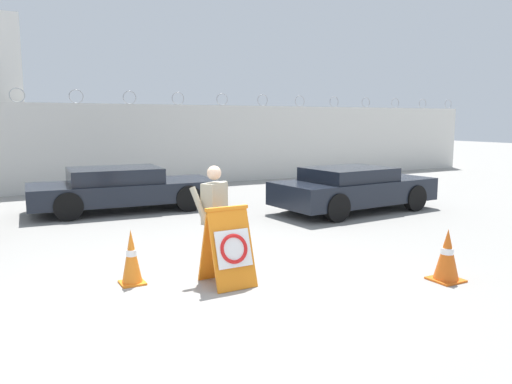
{
  "coord_description": "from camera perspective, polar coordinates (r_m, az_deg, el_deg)",
  "views": [
    {
      "loc": [
        -2.76,
        -6.34,
        2.39
      ],
      "look_at": [
        1.49,
        1.47,
        1.1
      ],
      "focal_mm": 35.0,
      "sensor_mm": 36.0,
      "label": 1
    }
  ],
  "objects": [
    {
      "name": "ground_plane",
      "position": [
        7.31,
        -4.81,
        -10.81
      ],
      "size": [
        90.0,
        90.0,
        0.0
      ],
      "primitive_type": "plane",
      "color": "gray"
    },
    {
      "name": "perimeter_wall",
      "position": [
        17.73,
        -19.6,
        4.82
      ],
      "size": [
        36.0,
        0.3,
        3.38
      ],
      "color": "silver",
      "rests_on": "ground_plane"
    },
    {
      "name": "barricade_sign",
      "position": [
        7.27,
        -3.16,
        -6.2
      ],
      "size": [
        0.67,
        0.74,
        1.15
      ],
      "rotation": [
        0.0,
        0.0,
        0.02
      ],
      "color": "orange",
      "rests_on": "ground_plane"
    },
    {
      "name": "security_guard",
      "position": [
        7.68,
        -4.78,
        -2.63
      ],
      "size": [
        0.67,
        0.42,
        1.7
      ],
      "rotation": [
        0.0,
        0.0,
        -2.58
      ],
      "color": "#514C42",
      "rests_on": "ground_plane"
    },
    {
      "name": "traffic_cone_near",
      "position": [
        7.55,
        -14.05,
        -7.24
      ],
      "size": [
        0.35,
        0.35,
        0.81
      ],
      "color": "orange",
      "rests_on": "ground_plane"
    },
    {
      "name": "traffic_cone_mid",
      "position": [
        7.99,
        21.0,
        -6.76
      ],
      "size": [
        0.44,
        0.44,
        0.79
      ],
      "color": "orange",
      "rests_on": "ground_plane"
    },
    {
      "name": "parked_car_rear_sedan",
      "position": [
        13.64,
        -15.02,
        0.42
      ],
      "size": [
        4.89,
        2.19,
        1.14
      ],
      "rotation": [
        0.0,
        0.0,
        -0.06
      ],
      "color": "black",
      "rests_on": "ground_plane"
    },
    {
      "name": "parked_car_far_side",
      "position": [
        13.31,
        11.05,
        0.42
      ],
      "size": [
        4.49,
        2.15,
        1.16
      ],
      "rotation": [
        0.0,
        0.0,
        0.07
      ],
      "color": "black",
      "rests_on": "ground_plane"
    }
  ]
}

